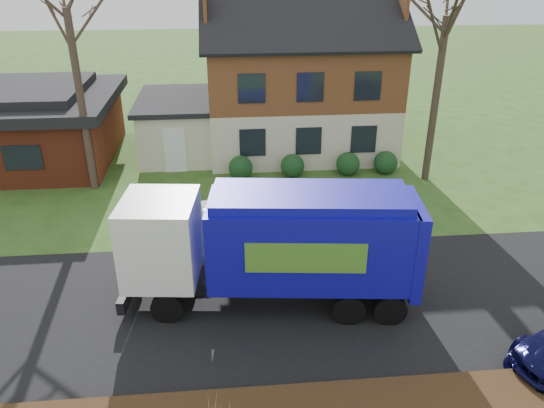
{
  "coord_description": "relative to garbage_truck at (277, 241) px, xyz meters",
  "views": [
    {
      "loc": [
        -1.86,
        -12.86,
        9.59
      ],
      "look_at": [
        -0.43,
        2.5,
        2.1
      ],
      "focal_mm": 35.0,
      "sensor_mm": 36.0,
      "label": 1
    }
  ],
  "objects": [
    {
      "name": "ground",
      "position": [
        0.5,
        -0.1,
        -2.08
      ],
      "size": [
        120.0,
        120.0,
        0.0
      ],
      "primitive_type": "plane",
      "color": "#294F1A",
      "rests_on": "ground"
    },
    {
      "name": "road",
      "position": [
        0.5,
        -0.1,
        -2.07
      ],
      "size": [
        80.0,
        7.0,
        0.02
      ],
      "primitive_type": "cube",
      "color": "black",
      "rests_on": "ground"
    },
    {
      "name": "main_house",
      "position": [
        1.99,
        13.81,
        1.95
      ],
      "size": [
        12.95,
        8.95,
        9.26
      ],
      "color": "beige",
      "rests_on": "ground"
    },
    {
      "name": "ranch_house",
      "position": [
        -11.5,
        12.9,
        -0.27
      ],
      "size": [
        9.8,
        8.2,
        3.7
      ],
      "color": "maroon",
      "rests_on": "ground"
    },
    {
      "name": "garbage_truck",
      "position": [
        0.0,
        0.0,
        0.0
      ],
      "size": [
        8.62,
        3.15,
        3.61
      ],
      "rotation": [
        0.0,
        0.0,
        -0.11
      ],
      "color": "black",
      "rests_on": "ground"
    },
    {
      "name": "silver_sedan",
      "position": [
        -1.8,
        3.68,
        -1.38
      ],
      "size": [
        4.45,
        2.3,
        1.4
      ],
      "primitive_type": "imported",
      "rotation": [
        0.0,
        0.0,
        1.77
      ],
      "color": "#A2A5AA",
      "rests_on": "ground"
    }
  ]
}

